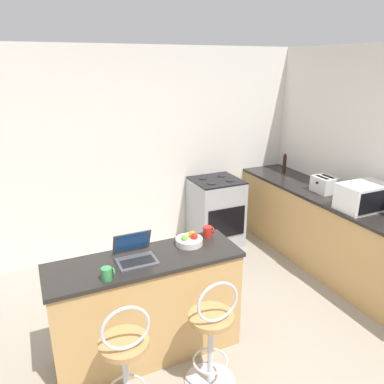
{
  "coord_description": "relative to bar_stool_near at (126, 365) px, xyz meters",
  "views": [
    {
      "loc": [
        -1.14,
        -1.88,
        2.4
      ],
      "look_at": [
        0.51,
        1.73,
        1.02
      ],
      "focal_mm": 35.0,
      "sensor_mm": 36.0,
      "label": 1
    }
  ],
  "objects": [
    {
      "name": "counter_right",
      "position": [
        2.79,
        0.93,
        0.01
      ],
      "size": [
        0.66,
        3.17,
        0.92
      ],
      "color": "tan",
      "rests_on": "ground_plane"
    },
    {
      "name": "microwave",
      "position": [
        2.75,
        0.6,
        0.61
      ],
      "size": [
        0.51,
        0.34,
        0.28
      ],
      "color": "white",
      "rests_on": "counter_right"
    },
    {
      "name": "pepper_mill",
      "position": [
        2.89,
        2.1,
        0.6
      ],
      "size": [
        0.05,
        0.05,
        0.27
      ],
      "color": "#331E14",
      "rests_on": "counter_right"
    },
    {
      "name": "stove_range",
      "position": [
        1.84,
        2.18,
        0.01
      ],
      "size": [
        0.63,
        0.61,
        0.93
      ],
      "color": "#9EA3A8",
      "rests_on": "ground_plane"
    },
    {
      "name": "laptop",
      "position": [
        0.25,
        0.57,
        0.52
      ],
      "size": [
        0.31,
        0.28,
        0.21
      ],
      "color": "#47474C",
      "rests_on": "breakfast_bar"
    },
    {
      "name": "bar_stool_far",
      "position": [
        0.66,
        0.0,
        0.0
      ],
      "size": [
        0.4,
        0.4,
        0.97
      ],
      "color": "silver",
      "rests_on": "ground_plane"
    },
    {
      "name": "fruit_bowl",
      "position": [
        0.75,
        0.62,
        0.5
      ],
      "size": [
        0.23,
        0.23,
        0.11
      ],
      "color": "silver",
      "rests_on": "breakfast_bar"
    },
    {
      "name": "breakfast_bar",
      "position": [
        0.33,
        0.54,
        0.01
      ],
      "size": [
        1.57,
        0.51,
        0.92
      ],
      "color": "tan",
      "rests_on": "ground_plane"
    },
    {
      "name": "mug_red",
      "position": [
        0.96,
        0.69,
        0.52
      ],
      "size": [
        0.1,
        0.08,
        0.1
      ],
      "color": "red",
      "rests_on": "breakfast_bar"
    },
    {
      "name": "toaster",
      "position": [
        2.78,
        1.2,
        0.56
      ],
      "size": [
        0.24,
        0.27,
        0.19
      ],
      "color": "silver",
      "rests_on": "counter_right"
    },
    {
      "name": "mug_green",
      "position": [
        -0.01,
        0.36,
        0.52
      ],
      "size": [
        0.1,
        0.08,
        0.09
      ],
      "color": "#338447",
      "rests_on": "breakfast_bar"
    },
    {
      "name": "bar_stool_near",
      "position": [
        0.0,
        0.0,
        0.0
      ],
      "size": [
        0.4,
        0.4,
        0.97
      ],
      "color": "silver",
      "rests_on": "ground_plane"
    },
    {
      "name": "wall_back",
      "position": [
        0.71,
        2.53,
        0.85
      ],
      "size": [
        12.0,
        0.06,
        2.6
      ],
      "color": "silver",
      "rests_on": "ground_plane"
    }
  ]
}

